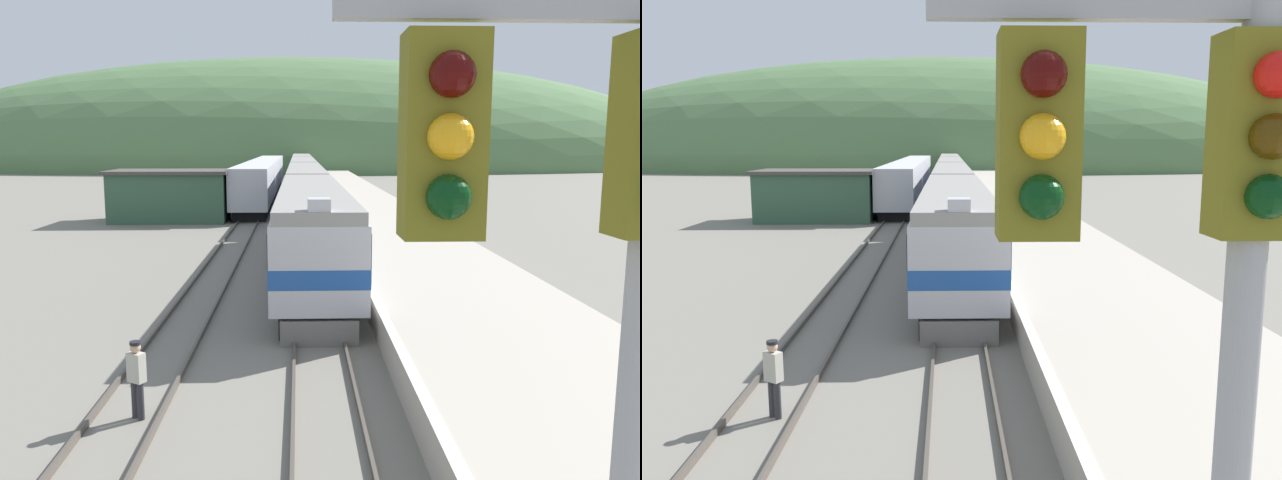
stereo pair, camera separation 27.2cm
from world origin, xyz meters
TOP-DOWN VIEW (x-y plane):
  - track_main at (0.00, 70.00)m, footprint 1.52×180.00m
  - track_siding at (-4.23, 70.00)m, footprint 1.52×180.00m
  - platform at (4.87, 50.00)m, footprint 6.36×140.00m
  - distant_hills at (0.00, 154.52)m, footprint 194.87×87.69m
  - station_shed at (-10.02, 47.93)m, footprint 8.81×5.34m
  - express_train_lead_car at (0.00, 28.60)m, footprint 2.93×20.78m
  - carriage_second at (0.00, 51.50)m, footprint 2.92×22.79m
  - carriage_third at (0.00, 75.17)m, footprint 2.92×22.79m
  - carriage_fourth at (0.00, 98.84)m, footprint 2.92×22.79m
  - siding_train at (-4.23, 68.75)m, footprint 2.90×45.60m
  - signal_mast_main at (1.24, 4.52)m, footprint 3.30×0.42m
  - track_worker at (-3.99, 13.97)m, footprint 0.42×0.37m

SIDE VIEW (x-z plane):
  - distant_hills at x=0.00m, z-range -25.27..25.27m
  - track_main at x=0.00m, z-range 0.00..0.16m
  - track_siding at x=-4.23m, z-range 0.00..0.16m
  - platform at x=4.87m, z-range -0.01..0.95m
  - track_worker at x=-3.99m, z-range 0.11..1.81m
  - station_shed at x=-10.02m, z-range 0.02..3.78m
  - siding_train at x=-4.23m, z-range 0.06..3.97m
  - carriage_second at x=0.00m, z-range 0.17..4.03m
  - carriage_third at x=0.00m, z-range 0.17..4.03m
  - carriage_fourth at x=0.00m, z-range 0.17..4.03m
  - express_train_lead_car at x=0.00m, z-range 0.00..4.23m
  - signal_mast_main at x=1.24m, z-range 1.35..8.66m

